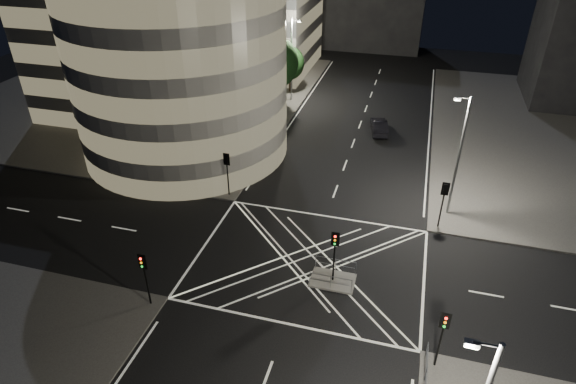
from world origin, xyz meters
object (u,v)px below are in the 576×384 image
(traffic_signal_fl, at_px, (227,166))
(street_lamp_left_near, at_px, (240,113))
(traffic_signal_fr, at_px, (444,197))
(sedan, at_px, (379,126))
(traffic_signal_nl, at_px, (144,270))
(street_lamp_left_far, at_px, (292,58))
(central_island, at_px, (333,280))
(traffic_signal_island, at_px, (335,248))
(street_lamp_right_far, at_px, (458,154))
(traffic_signal_nr, at_px, (443,330))

(traffic_signal_fl, xyz_separation_m, street_lamp_left_near, (-0.64, 5.20, 2.63))
(traffic_signal_fr, xyz_separation_m, sedan, (-6.54, 16.62, -2.16))
(sedan, bearing_deg, traffic_signal_nl, 58.32)
(traffic_signal_fr, distance_m, street_lamp_left_near, 19.14)
(traffic_signal_fr, bearing_deg, traffic_signal_nl, -142.31)
(traffic_signal_fr, relative_size, street_lamp_left_far, 0.40)
(traffic_signal_nl, xyz_separation_m, traffic_signal_fr, (17.60, 13.60, 0.00))
(traffic_signal_fr, bearing_deg, central_island, -129.33)
(traffic_signal_fl, xyz_separation_m, traffic_signal_island, (10.80, -8.30, 0.00))
(traffic_signal_fl, bearing_deg, traffic_signal_nl, -90.00)
(street_lamp_right_far, bearing_deg, street_lamp_left_near, 170.97)
(traffic_signal_fl, bearing_deg, street_lamp_left_far, 91.57)
(traffic_signal_fl, relative_size, street_lamp_right_far, 0.40)
(traffic_signal_nl, xyz_separation_m, street_lamp_right_far, (18.24, 15.80, 2.63))
(traffic_signal_fr, distance_m, sedan, 17.99)
(traffic_signal_island, distance_m, street_lamp_left_near, 17.89)
(traffic_signal_fl, distance_m, traffic_signal_nl, 13.60)
(traffic_signal_island, height_order, street_lamp_right_far, street_lamp_right_far)
(traffic_signal_fl, height_order, street_lamp_left_far, street_lamp_left_far)
(traffic_signal_nl, distance_m, street_lamp_left_near, 18.99)
(central_island, bearing_deg, street_lamp_left_far, 109.95)
(central_island, height_order, street_lamp_left_near, street_lamp_left_near)
(central_island, xyz_separation_m, street_lamp_right_far, (7.44, 10.50, 5.47))
(central_island, bearing_deg, traffic_signal_nr, -37.93)
(traffic_signal_nr, relative_size, street_lamp_right_far, 0.40)
(traffic_signal_nr, relative_size, street_lamp_left_far, 0.40)
(central_island, height_order, street_lamp_right_far, street_lamp_right_far)
(central_island, xyz_separation_m, street_lamp_left_far, (-11.44, 31.50, 5.47))
(traffic_signal_nl, height_order, street_lamp_left_far, street_lamp_left_far)
(street_lamp_right_far, bearing_deg, traffic_signal_nl, -139.09)
(traffic_signal_fr, bearing_deg, sedan, 111.48)
(traffic_signal_nl, bearing_deg, street_lamp_left_far, 90.99)
(traffic_signal_fl, bearing_deg, central_island, -37.54)
(street_lamp_left_near, bearing_deg, street_lamp_right_far, -9.03)
(central_island, relative_size, street_lamp_left_near, 0.30)
(street_lamp_right_far, bearing_deg, traffic_signal_island, -125.30)
(sedan, bearing_deg, traffic_signal_nr, 90.64)
(traffic_signal_fr, height_order, sedan, traffic_signal_fr)
(traffic_signal_nr, relative_size, traffic_signal_island, 1.00)
(sedan, bearing_deg, traffic_signal_island, 77.83)
(traffic_signal_fl, bearing_deg, traffic_signal_island, -37.54)
(traffic_signal_fr, height_order, street_lamp_left_near, street_lamp_left_near)
(central_island, distance_m, street_lamp_left_far, 33.95)
(central_island, bearing_deg, traffic_signal_fr, 50.67)
(street_lamp_left_near, height_order, sedan, street_lamp_left_near)
(traffic_signal_nr, height_order, sedan, traffic_signal_nr)
(traffic_signal_island, distance_m, sedan, 25.01)
(street_lamp_right_far, bearing_deg, traffic_signal_nr, -92.30)
(central_island, distance_m, traffic_signal_nl, 12.36)
(central_island, height_order, street_lamp_left_far, street_lamp_left_far)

